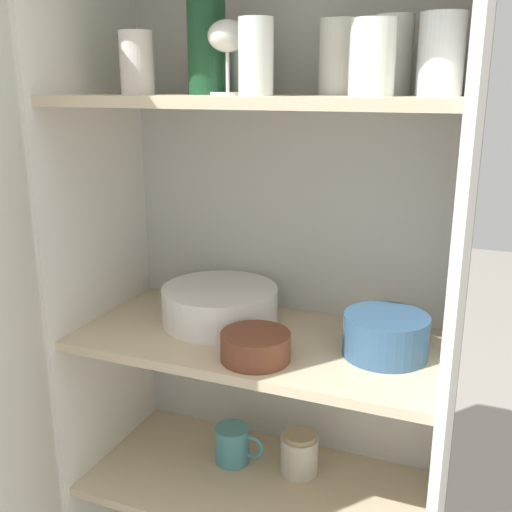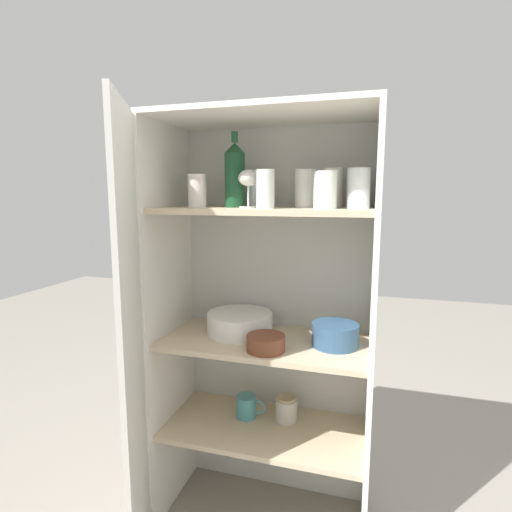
% 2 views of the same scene
% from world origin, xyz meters
% --- Properties ---
extents(cupboard_back_panel, '(0.79, 0.02, 1.54)m').
position_xyz_m(cupboard_back_panel, '(0.00, 0.38, 0.77)').
color(cupboard_back_panel, silver).
rests_on(cupboard_back_panel, ground_plane).
extents(cupboard_side_left, '(0.02, 0.40, 1.54)m').
position_xyz_m(cupboard_side_left, '(-0.39, 0.18, 0.77)').
color(cupboard_side_left, white).
rests_on(cupboard_side_left, ground_plane).
extents(cupboard_side_right, '(0.02, 0.40, 1.54)m').
position_xyz_m(cupboard_side_right, '(0.39, 0.18, 0.77)').
color(cupboard_side_right, white).
rests_on(cupboard_side_right, ground_plane).
extents(shelf_board_lower, '(0.76, 0.37, 0.02)m').
position_xyz_m(shelf_board_lower, '(0.00, 0.18, 0.37)').
color(shelf_board_lower, beige).
extents(shelf_board_middle, '(0.76, 0.37, 0.02)m').
position_xyz_m(shelf_board_middle, '(0.00, 0.18, 0.73)').
color(shelf_board_middle, beige).
extents(shelf_board_upper, '(0.76, 0.37, 0.02)m').
position_xyz_m(shelf_board_upper, '(0.00, 0.18, 1.22)').
color(shelf_board_upper, beige).
extents(cupboard_door, '(0.18, 0.36, 1.54)m').
position_xyz_m(cupboard_door, '(-0.31, -0.20, 0.77)').
color(cupboard_door, silver).
rests_on(cupboard_door, ground_plane).
extents(tumbler_glass_0, '(0.08, 0.08, 0.13)m').
position_xyz_m(tumbler_glass_0, '(0.32, 0.19, 1.30)').
color(tumbler_glass_0, white).
rests_on(tumbler_glass_0, shelf_board_upper).
extents(tumbler_glass_1, '(0.08, 0.08, 0.14)m').
position_xyz_m(tumbler_glass_1, '(-0.06, 0.28, 1.30)').
color(tumbler_glass_1, white).
rests_on(tumbler_glass_1, shelf_board_upper).
extents(tumbler_glass_2, '(0.07, 0.07, 0.14)m').
position_xyz_m(tumbler_glass_2, '(0.23, 0.25, 1.30)').
color(tumbler_glass_2, white).
rests_on(tumbler_glass_2, shelf_board_upper).
extents(tumbler_glass_3, '(0.08, 0.08, 0.12)m').
position_xyz_m(tumbler_glass_3, '(0.22, 0.14, 1.29)').
color(tumbler_glass_3, white).
rests_on(tumbler_glass_3, shelf_board_upper).
extents(tumbler_glass_4, '(0.06, 0.06, 0.13)m').
position_xyz_m(tumbler_glass_4, '(0.02, 0.11, 1.29)').
color(tumbler_glass_4, white).
rests_on(tumbler_glass_4, shelf_board_upper).
extents(tumbler_glass_5, '(0.07, 0.07, 0.12)m').
position_xyz_m(tumbler_glass_5, '(-0.25, 0.16, 1.29)').
color(tumbler_glass_5, silver).
rests_on(tumbler_glass_5, shelf_board_upper).
extents(tumbler_glass_6, '(0.08, 0.08, 0.14)m').
position_xyz_m(tumbler_glass_6, '(0.14, 0.25, 1.30)').
color(tumbler_glass_6, white).
rests_on(tumbler_glass_6, shelf_board_upper).
extents(wine_glass_0, '(0.07, 0.07, 0.13)m').
position_xyz_m(wine_glass_0, '(-0.05, 0.15, 1.32)').
color(wine_glass_0, white).
rests_on(wine_glass_0, shelf_board_upper).
extents(wine_bottle, '(0.07, 0.07, 0.27)m').
position_xyz_m(wine_bottle, '(-0.12, 0.21, 1.35)').
color(wine_bottle, '#194728').
rests_on(wine_bottle, shelf_board_upper).
extents(plate_stack_white, '(0.26, 0.26, 0.08)m').
position_xyz_m(plate_stack_white, '(-0.11, 0.23, 0.78)').
color(plate_stack_white, white).
rests_on(plate_stack_white, shelf_board_middle).
extents(mixing_bowl_large, '(0.17, 0.17, 0.08)m').
position_xyz_m(mixing_bowl_large, '(0.26, 0.19, 0.78)').
color(mixing_bowl_large, '#33567A').
rests_on(mixing_bowl_large, shelf_board_middle).
extents(serving_bowl_small, '(0.14, 0.14, 0.05)m').
position_xyz_m(serving_bowl_small, '(0.03, 0.08, 0.77)').
color(serving_bowl_small, brown).
rests_on(serving_bowl_small, shelf_board_middle).
extents(coffee_mug_primary, '(0.12, 0.08, 0.09)m').
position_xyz_m(coffee_mug_primary, '(-0.08, 0.23, 0.43)').
color(coffee_mug_primary, teal).
rests_on(coffee_mug_primary, shelf_board_lower).
extents(storage_jar, '(0.09, 0.09, 0.10)m').
position_xyz_m(storage_jar, '(0.07, 0.25, 0.43)').
color(storage_jar, beige).
rests_on(storage_jar, shelf_board_lower).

